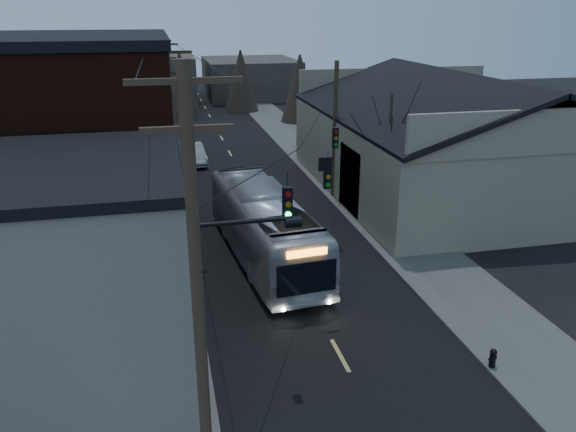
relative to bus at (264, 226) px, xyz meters
name	(u,v)px	position (x,y,z in m)	size (l,w,h in m)	color
road_surface	(244,180)	(1.04, 13.38, -1.65)	(9.00, 110.00, 0.02)	black
sidewalk_left	(150,185)	(-5.46, 13.38, -1.60)	(4.00, 110.00, 0.12)	#474744
sidewalk_right	(332,174)	(7.54, 13.38, -1.60)	(4.00, 110.00, 0.12)	#474744
building_clapboard	(57,279)	(-7.96, -7.62, 1.84)	(8.00, 8.00, 7.00)	#6E685C
building_brick	(66,151)	(-8.96, 3.38, 3.34)	(10.00, 12.00, 10.00)	black
building_left_far	(105,121)	(-8.46, 19.38, 1.84)	(9.00, 14.00, 7.00)	#312D27
warehouse	(450,149)	(14.04, 8.38, 1.04)	(16.16, 20.60, 7.73)	#7F705C
building_far_left	(153,81)	(-4.96, 48.38, 1.34)	(10.00, 12.00, 6.00)	#312D27
building_far_right	(250,78)	(8.04, 53.38, 0.84)	(12.00, 14.00, 5.00)	#312D27
bare_tree	(388,160)	(7.54, 3.38, 1.94)	(0.40, 0.40, 7.20)	black
utility_lines	(204,129)	(-2.07, 7.52, 3.29)	(11.24, 45.28, 10.50)	#382B1E
bus	(264,226)	(0.00, 0.00, 0.00)	(2.79, 11.92, 3.32)	#B1B5BE
parked_car	(193,154)	(-2.18, 18.74, -0.90)	(1.62, 4.65, 1.53)	#A9ADB1
fire_hydrant	(493,357)	(5.74, -10.52, -1.18)	(0.33, 0.23, 0.68)	black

